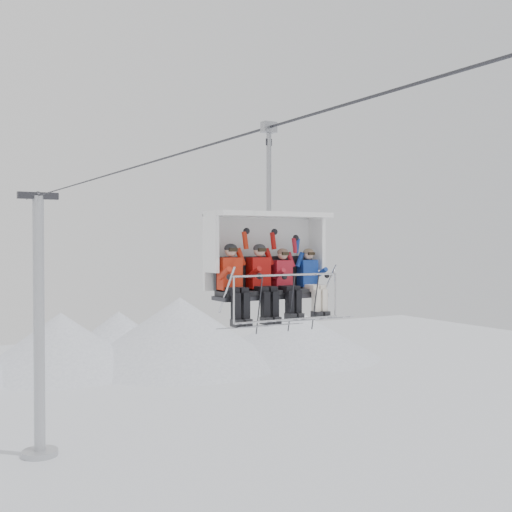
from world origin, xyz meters
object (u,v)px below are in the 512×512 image
lift_tower_right (39,343)px  skier_center_left (261,279)px  skier_far_left (232,280)px  skier_center_right (285,280)px  chairlift_carrier (265,254)px  skier_far_right (311,280)px

lift_tower_right → skier_center_left: 23.13m
lift_tower_right → skier_far_left: bearing=-92.4°
skier_far_left → skier_center_right: skier_far_left is taller
skier_far_left → chairlift_carrier: bearing=18.2°
skier_far_left → skier_center_left: size_ratio=1.00×
skier_center_left → skier_center_right: 0.56m
skier_center_left → skier_center_right: (0.55, -0.01, -0.04)m
skier_center_right → skier_far_right: bearing=-0.1°
chairlift_carrier → skier_far_left: bearing=-161.8°
lift_tower_right → chairlift_carrier: 22.93m
chairlift_carrier → skier_center_left: 0.64m
lift_tower_right → chairlift_carrier: bearing=-90.0°
skier_center_left → skier_center_right: size_ratio=1.00×
skier_far_left → skier_center_right: size_ratio=1.00×
chairlift_carrier → skier_far_right: bearing=-19.2°
chairlift_carrier → skier_center_right: size_ratio=2.36×
skier_center_left → skier_center_right: skier_center_left is taller
chairlift_carrier → skier_center_left: (-0.28, -0.31, -0.49)m
skier_far_left → lift_tower_right: bearing=87.6°
lift_tower_right → skier_far_right: size_ratio=7.99×
lift_tower_right → chairlift_carrier: size_ratio=3.38×
skier_center_right → skier_far_right: size_ratio=1.00×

